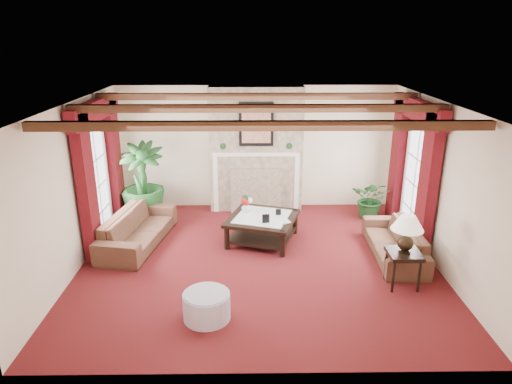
{
  "coord_description": "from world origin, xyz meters",
  "views": [
    {
      "loc": [
        -0.13,
        -7.05,
        3.73
      ],
      "look_at": [
        -0.03,
        0.4,
        1.13
      ],
      "focal_mm": 32.0,
      "sensor_mm": 36.0,
      "label": 1
    }
  ],
  "objects_px": {
    "sofa_left": "(137,223)",
    "ottoman": "(207,306)",
    "sofa_right": "(395,237)",
    "coffee_table": "(262,229)",
    "side_table": "(402,269)",
    "potted_palm": "(143,198)"
  },
  "relations": [
    {
      "from": "potted_palm",
      "to": "ottoman",
      "type": "bearing_deg",
      "value": -65.57
    },
    {
      "from": "coffee_table",
      "to": "potted_palm",
      "type": "bearing_deg",
      "value": 173.3
    },
    {
      "from": "side_table",
      "to": "coffee_table",
      "type": "bearing_deg",
      "value": 142.11
    },
    {
      "from": "sofa_right",
      "to": "potted_palm",
      "type": "distance_m",
      "value": 5.09
    },
    {
      "from": "sofa_right",
      "to": "coffee_table",
      "type": "bearing_deg",
      "value": -104.31
    },
    {
      "from": "sofa_right",
      "to": "sofa_left",
      "type": "bearing_deg",
      "value": -95.3
    },
    {
      "from": "sofa_left",
      "to": "potted_palm",
      "type": "height_order",
      "value": "potted_palm"
    },
    {
      "from": "sofa_left",
      "to": "side_table",
      "type": "height_order",
      "value": "sofa_left"
    },
    {
      "from": "sofa_right",
      "to": "side_table",
      "type": "bearing_deg",
      "value": -8.55
    },
    {
      "from": "potted_palm",
      "to": "side_table",
      "type": "xyz_separation_m",
      "value": [
        4.59,
        -2.77,
        -0.17
      ]
    },
    {
      "from": "potted_palm",
      "to": "ottoman",
      "type": "relative_size",
      "value": 2.55
    },
    {
      "from": "side_table",
      "to": "ottoman",
      "type": "height_order",
      "value": "side_table"
    },
    {
      "from": "sofa_right",
      "to": "ottoman",
      "type": "bearing_deg",
      "value": -58.1
    },
    {
      "from": "sofa_left",
      "to": "ottoman",
      "type": "xyz_separation_m",
      "value": [
        1.49,
        -2.39,
        -0.22
      ]
    },
    {
      "from": "sofa_right",
      "to": "coffee_table",
      "type": "distance_m",
      "value": 2.4
    },
    {
      "from": "coffee_table",
      "to": "side_table",
      "type": "height_order",
      "value": "side_table"
    },
    {
      "from": "sofa_left",
      "to": "ottoman",
      "type": "relative_size",
      "value": 3.34
    },
    {
      "from": "coffee_table",
      "to": "ottoman",
      "type": "relative_size",
      "value": 1.84
    },
    {
      "from": "potted_palm",
      "to": "side_table",
      "type": "height_order",
      "value": "potted_palm"
    },
    {
      "from": "sofa_right",
      "to": "side_table",
      "type": "xyz_separation_m",
      "value": [
        -0.18,
        -1.0,
        -0.08
      ]
    },
    {
      "from": "coffee_table",
      "to": "ottoman",
      "type": "xyz_separation_m",
      "value": [
        -0.83,
        -2.49,
        -0.06
      ]
    },
    {
      "from": "side_table",
      "to": "sofa_right",
      "type": "bearing_deg",
      "value": 79.86
    }
  ]
}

